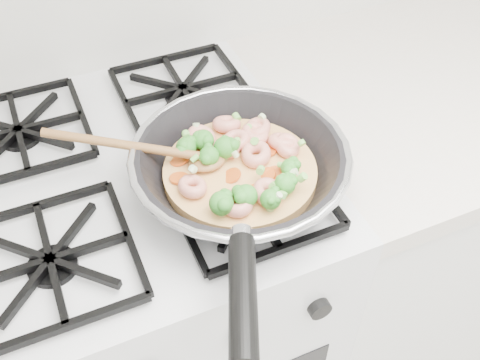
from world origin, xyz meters
name	(u,v)px	position (x,y,z in m)	size (l,w,h in m)	color
stove	(156,312)	(0.00, 1.70, 0.46)	(0.60, 0.60, 0.92)	white
counter_right	(449,206)	(0.80, 1.70, 0.45)	(1.00, 0.60, 0.90)	white
skillet	(239,168)	(0.15, 1.57, 0.96)	(0.43, 0.48, 0.09)	black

